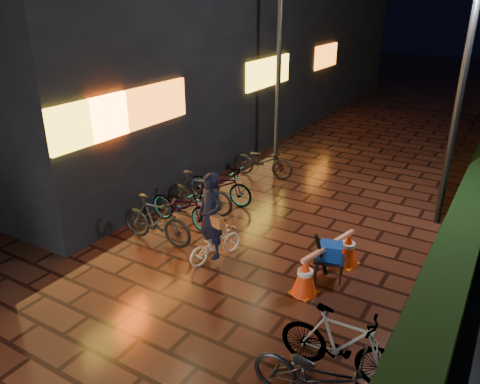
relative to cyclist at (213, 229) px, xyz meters
The scene contains 9 objects.
ground 2.30m from the cyclist, 65.48° to the right, with size 80.00×80.00×0.00m, color #381911.
storefront_block 13.36m from the cyclist, 132.11° to the left, with size 12.09×22.00×9.00m.
lamp_post_hedge 5.90m from the cyclist, 49.16° to the left, with size 0.53×0.19×5.56m.
lamp_post_sf 6.54m from the cyclist, 105.43° to the left, with size 0.50×0.28×5.36m.
cyclist is the anchor object (origin of this frame).
traffic_barrier 2.28m from the cyclist, 14.01° to the left, with size 0.80×1.81×0.74m.
cart_assembly 2.28m from the cyclist, 13.88° to the left, with size 0.66×0.70×1.05m.
parked_bikes_storefront 2.47m from the cyclist, 126.25° to the left, with size 1.96×5.37×1.06m.
parked_bikes_hedge 3.79m from the cyclist, 32.04° to the right, with size 1.86×1.34×1.06m.
Camera 1 is at (3.75, -4.69, 4.93)m, focal length 35.00 mm.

